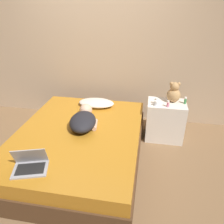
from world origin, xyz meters
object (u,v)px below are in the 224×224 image
Objects in this scene: pillow at (96,103)px; teddy_bear at (174,93)px; bottle_green at (185,101)px; person_lying at (84,120)px; laptop at (30,164)px; bottle_white at (156,101)px; bottle_pink at (168,104)px; bottle_clear at (156,103)px.

teddy_bear is at bearing 0.90° from pillow.
teddy_bear is 2.98× the size of bottle_green.
person_lying is at bearing -156.49° from bottle_green.
laptop is at bearing -137.74° from bottle_green.
teddy_bear is (1.18, 0.63, 0.20)m from person_lying.
bottle_white is at bearing -6.83° from pillow.
laptop is at bearing -136.00° from bottle_pink.
teddy_bear reaches higher than pillow.
person_lying is at bearing -151.73° from teddy_bear.
laptop is (-0.31, -1.51, 0.00)m from pillow.
bottle_green reaches higher than bottle_white.
bottle_clear is at bearing 30.47° from laptop.
pillow is 7.82× the size of bottle_clear.
bottle_clear is at bearing 16.55° from person_lying.
person_lying is at bearing -151.50° from bottle_white.
bottle_green is at bearing 10.79° from bottle_white.
laptop is at bearing -101.43° from pillow.
bottle_white is 0.42m from bottle_green.
bottle_clear is at bearing -161.76° from bottle_green.
bottle_green is (1.32, -0.03, 0.16)m from pillow.
pillow is 1.33m from bottle_green.
bottle_pink is 0.29m from bottle_green.
person_lying is 0.94m from laptop.
teddy_bear reaches higher than bottle_clear.
pillow is 1.10m from bottle_pink.
bottle_green reaches higher than pillow.
pillow is 1.54m from laptop.
bottle_green reaches higher than person_lying.
teddy_bear is at bearing 28.85° from laptop.
bottle_clear is (0.91, -0.17, 0.15)m from pillow.
pillow is 0.80× the size of person_lying.
teddy_bear is at bearing 19.09° from person_lying.
bottle_green is at bearing 30.72° from bottle_pink.
bottle_pink is at bearing -23.07° from bottle_white.
person_lying is 2.28× the size of teddy_bear.
laptop is 1.81m from bottle_clear.
bottle_white is (1.21, 1.40, 0.15)m from laptop.
bottle_clear is at bearing -92.34° from bottle_white.
bottle_pink is 1.27× the size of bottle_clear.
bottle_pink is at bearing -149.28° from bottle_green.
bottle_white reaches higher than laptop.
bottle_pink reaches higher than laptop.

